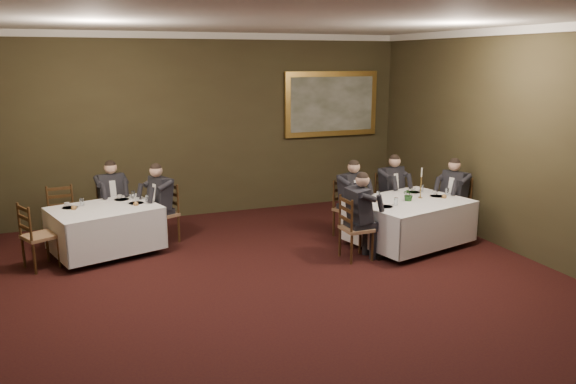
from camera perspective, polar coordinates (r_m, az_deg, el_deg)
ground at (r=6.89m, az=2.01°, el=-12.61°), size 10.00×10.00×0.00m
ceiling at (r=6.22m, az=2.29°, el=17.79°), size 8.00×10.00×0.10m
back_wall at (r=11.05m, az=-8.12°, el=6.65°), size 8.00×0.10×3.50m
crown_molding at (r=6.21m, az=2.28°, el=17.24°), size 8.00×10.00×0.12m
table_main at (r=9.46m, az=12.15°, el=-2.69°), size 2.11×1.79×0.67m
table_second at (r=9.28m, az=-18.07°, el=-3.38°), size 1.85×1.60×0.67m
chair_main_backleft at (r=9.82m, az=6.13°, el=-2.87°), size 0.57×0.57×1.00m
diner_main_backleft at (r=9.75m, az=6.22°, el=-1.60°), size 0.56×0.60×1.35m
chair_main_backright at (r=10.47m, az=10.21°, el=-1.98°), size 0.51×0.50×1.00m
diner_main_backright at (r=10.41m, az=10.31°, el=-0.78°), size 0.48×0.55×1.35m
chair_main_endleft at (r=8.73m, az=6.86°, el=-4.98°), size 0.43×0.45×1.00m
diner_main_endleft at (r=8.67m, az=6.97°, el=-3.54°), size 0.49×0.43×1.35m
chair_main_endright at (r=10.36m, az=16.50°, el=-2.50°), size 0.54×0.55×1.00m
diner_main_endright at (r=10.29m, az=16.55°, el=-1.29°), size 0.58×0.53×1.35m
chair_sec_backleft at (r=9.95m, az=-21.85°, el=-3.58°), size 0.47×0.45×1.00m
chair_sec_backright at (r=10.19m, az=-17.34°, el=-2.82°), size 0.51×0.49×1.00m
diner_sec_backright at (r=10.12m, az=-17.42°, el=-1.60°), size 0.48×0.54×1.35m
chair_sec_endright at (r=9.68m, az=-12.50°, el=-3.36°), size 0.56×0.57×1.00m
diner_sec_endright at (r=9.61m, az=-12.63°, el=-2.07°), size 0.60×0.56×1.35m
chair_sec_endleft at (r=9.07m, az=-23.88°, el=-5.38°), size 0.57×0.58×1.00m
centerpiece at (r=9.34m, az=12.19°, el=-0.16°), size 0.24×0.22×0.23m
candlestick at (r=9.56m, az=13.34°, el=0.55°), size 0.08×0.08×0.52m
place_setting_table_main at (r=9.34m, az=8.66°, el=-0.55°), size 0.33×0.31×0.14m
place_setting_table_second at (r=9.40m, az=-20.99°, el=-1.22°), size 0.33×0.31×0.14m
painting at (r=11.80m, az=4.44°, el=8.91°), size 2.06×0.09×1.33m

